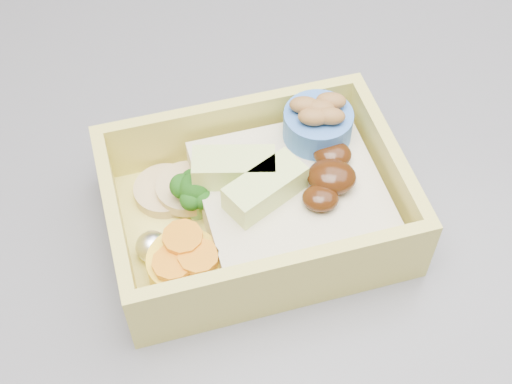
{
  "coord_description": "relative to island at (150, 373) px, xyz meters",
  "views": [
    {
      "loc": [
        0.17,
        -0.46,
        1.33
      ],
      "look_at": [
        0.14,
        -0.18,
        0.96
      ],
      "focal_mm": 50.0,
      "sensor_mm": 36.0,
      "label": 1
    }
  ],
  "objects": [
    {
      "name": "island",
      "position": [
        0.0,
        0.0,
        0.0
      ],
      "size": [
        1.24,
        0.84,
        0.92
      ],
      "color": "brown",
      "rests_on": "ground"
    },
    {
      "name": "bento_box",
      "position": [
        0.15,
        -0.07,
        0.48
      ],
      "size": [
        0.23,
        0.2,
        0.07
      ],
      "rotation": [
        0.0,
        0.0,
        0.36
      ],
      "color": "#DCCF5A",
      "rests_on": "island"
    }
  ]
}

